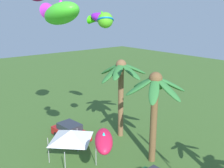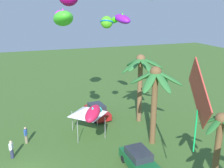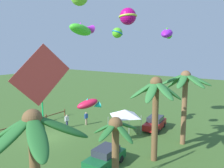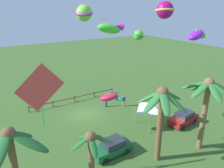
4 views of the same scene
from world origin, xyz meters
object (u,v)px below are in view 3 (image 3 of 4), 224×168
spectator_1 (86,118)px  kite_fish_5 (167,34)px  palm_tree_1 (116,145)px  kite_diamond_3 (41,76)px  palm_tree_2 (33,147)px  palm_tree_3 (186,88)px  kite_ball_1 (128,16)px  kite_ball_6 (117,33)px  festival_tent (125,113)px  kite_fish_2 (82,29)px  parked_car_0 (105,157)px  palm_tree_0 (156,98)px  spectator_0 (67,121)px  kite_fish_0 (89,104)px  parked_car_1 (155,123)px

spectator_1 → kite_fish_5: kite_fish_5 is taller
palm_tree_1 → kite_diamond_3: kite_diamond_3 is taller
palm_tree_2 → kite_fish_5: (-16.59, -1.00, 5.46)m
palm_tree_2 → palm_tree_3: (-16.44, 1.12, 0.30)m
palm_tree_3 → kite_ball_1: kite_ball_1 is taller
palm_tree_1 → kite_ball_6: (-7.54, -4.91, 6.76)m
festival_tent → kite_fish_2: (3.90, -2.47, 8.70)m
parked_car_0 → kite_fish_2: (-2.77, -4.76, 10.41)m
kite_fish_2 → kite_ball_6: kite_fish_2 is taller
palm_tree_2 → palm_tree_0: bearing=178.9°
palm_tree_1 → palm_tree_3: size_ratio=0.77×
spectator_0 → kite_fish_2: 11.43m
kite_ball_1 → parked_car_0: bearing=20.5°
kite_ball_6 → spectator_0: bearing=-97.5°
kite_fish_0 → kite_ball_6: (-2.03, 1.75, 6.40)m
palm_tree_2 → spectator_0: 18.31m
kite_ball_1 → kite_fish_0: bearing=1.5°
festival_tent → kite_fish_5: (-1.39, 3.91, 8.34)m
palm_tree_2 → festival_tent: (-15.20, -4.90, -2.88)m
palm_tree_1 → palm_tree_2: size_ratio=0.81×
parked_car_0 → kite_ball_1: size_ratio=1.52×
spectator_1 → kite_fish_0: bearing=43.5°
parked_car_1 → spectator_1: spectator_1 is taller
kite_ball_1 → festival_tent: bearing=25.7°
palm_tree_0 → kite_fish_5: 7.44m
parked_car_0 → kite_diamond_3: size_ratio=0.84×
palm_tree_2 → kite_diamond_3: 4.45m
spectator_1 → kite_fish_5: (-1.18, 9.65, 9.99)m
palm_tree_0 → kite_ball_6: 6.83m
festival_tent → kite_fish_2: bearing=-32.4°
kite_fish_5 → palm_tree_2: bearing=3.4°
kite_diamond_3 → kite_ball_6: (-9.62, -1.36, 2.87)m
kite_ball_1 → palm_tree_1: bearing=28.6°
parked_car_1 → kite_fish_2: (7.46, -4.41, 10.41)m
spectator_0 → kite_fish_5: (-3.35, 10.81, 9.99)m
spectator_1 → kite_ball_6: (3.20, 6.71, 9.95)m
palm_tree_1 → parked_car_0: size_ratio=1.43×
palm_tree_1 → kite_ball_6: bearing=-146.9°
spectator_1 → kite_ball_1: 13.10m
festival_tent → palm_tree_1: bearing=29.2°
palm_tree_0 → festival_tent: size_ratio=2.50×
kite_fish_0 → kite_diamond_3: bearing=22.3°
parked_car_0 → kite_fish_0: (-1.64, -3.06, 3.61)m
palm_tree_3 → festival_tent: (1.23, -6.02, -3.18)m
palm_tree_1 → kite_ball_1: (-12.55, -6.85, 8.87)m
parked_car_1 → kite_fish_5: kite_fish_5 is taller
kite_diamond_3 → spectator_0: bearing=-139.1°
palm_tree_3 → kite_diamond_3: kite_diamond_3 is taller
spectator_1 → kite_fish_0: kite_fish_0 is taller
palm_tree_2 → spectator_1: 19.27m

